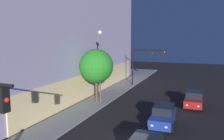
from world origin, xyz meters
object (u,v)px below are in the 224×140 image
object	(u,v)px
street_lamp_sidewalk	(100,58)
traffic_light_far_corner	(146,58)
car_blue	(163,116)
car_red	(194,99)
sidewalk_tree	(96,66)
modern_building	(18,24)

from	to	relation	value
street_lamp_sidewalk	traffic_light_far_corner	bearing A→B (deg)	-12.02
car_blue	car_red	distance (m)	7.25
traffic_light_far_corner	street_lamp_sidewalk	world-z (taller)	street_lamp_sidewalk
street_lamp_sidewalk	sidewalk_tree	distance (m)	1.01
car_blue	car_red	world-z (taller)	car_blue
modern_building	sidewalk_tree	world-z (taller)	modern_building
modern_building	traffic_light_far_corner	distance (m)	19.56
car_blue	street_lamp_sidewalk	bearing A→B (deg)	60.49
sidewalk_tree	car_blue	distance (m)	9.86
street_lamp_sidewalk	car_blue	size ratio (longest dim) A/B	1.92
traffic_light_far_corner	street_lamp_sidewalk	bearing A→B (deg)	167.98
street_lamp_sidewalk	car_red	bearing A→B (deg)	-76.00
sidewalk_tree	car_red	bearing A→B (deg)	-75.81
modern_building	sidewalk_tree	xyz separation A→B (m)	(-3.69, -14.17, -5.22)
traffic_light_far_corner	car_blue	bearing A→B (deg)	-161.61
car_blue	modern_building	bearing A→B (deg)	70.41
modern_building	sidewalk_tree	size ratio (longest dim) A/B	5.48
street_lamp_sidewalk	sidewalk_tree	xyz separation A→B (m)	(-0.14, 0.41, -0.91)
car_blue	car_red	bearing A→B (deg)	-17.69
traffic_light_far_corner	sidewalk_tree	bearing A→B (deg)	166.24
street_lamp_sidewalk	modern_building	bearing A→B (deg)	76.32
modern_building	traffic_light_far_corner	xyz separation A→B (m)	(8.06, -17.05, -5.18)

